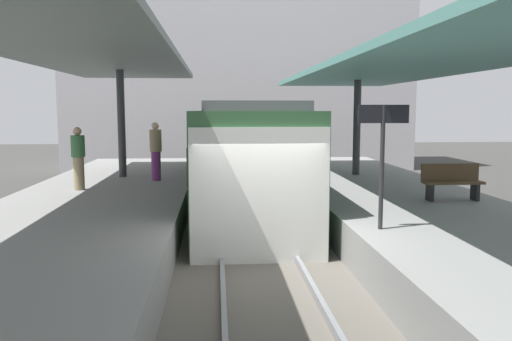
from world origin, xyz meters
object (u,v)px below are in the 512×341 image
(platform_sign, at_px, (383,138))
(platform_bench, at_px, (452,181))
(commuter_train, at_px, (243,156))
(passenger_near_bench, at_px, (156,150))
(passenger_mid_platform, at_px, (78,157))

(platform_sign, bearing_deg, platform_bench, 46.94)
(commuter_train, relative_size, platform_sign, 5.45)
(commuter_train, height_order, platform_bench, commuter_train)
(passenger_near_bench, distance_m, passenger_mid_platform, 2.53)
(platform_bench, xyz_separation_m, passenger_near_bench, (-7.35, 4.04, 0.45))
(commuter_train, distance_m, platform_bench, 6.13)
(commuter_train, xyz_separation_m, platform_bench, (4.72, -3.90, -0.26))
(commuter_train, height_order, platform_sign, commuter_train)
(platform_sign, xyz_separation_m, passenger_mid_platform, (-6.57, 5.09, -0.75))
(passenger_mid_platform, bearing_deg, passenger_near_bench, 43.62)
(commuter_train, height_order, passenger_mid_platform, commuter_train)
(commuter_train, bearing_deg, platform_bench, -39.52)
(platform_bench, bearing_deg, passenger_mid_platform, 165.98)
(commuter_train, distance_m, platform_sign, 7.08)
(commuter_train, distance_m, passenger_mid_platform, 4.75)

